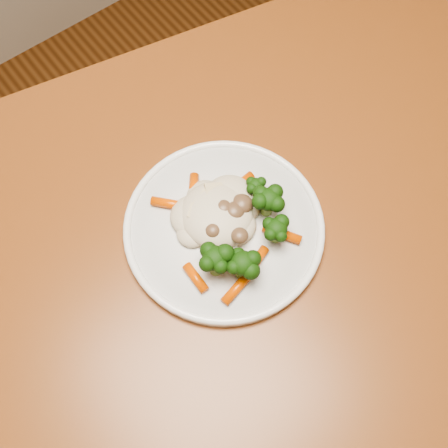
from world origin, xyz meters
The scene contains 3 objects.
dining_table centered at (0.01, 0.28, 0.64)m, with size 1.25×0.97×0.75m.
plate centered at (-0.04, 0.35, 0.76)m, with size 0.25×0.25×0.01m, color white.
meal centered at (-0.03, 0.34, 0.78)m, with size 0.15×0.17×0.04m.
Camera 1 is at (-0.22, 0.12, 1.40)m, focal length 45.00 mm.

